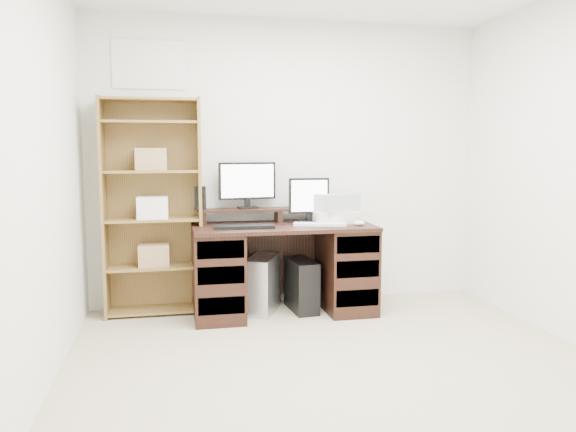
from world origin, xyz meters
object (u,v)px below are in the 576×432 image
object	(u,v)px
monitor_small	(309,198)
tower_black	(302,285)
desk	(283,267)
tower_silver	(263,284)
monitor_wide	(247,183)
printer	(336,217)
bookshelf	(153,205)

from	to	relation	value
monitor_small	tower_black	size ratio (longest dim) A/B	0.85
desk	monitor_small	world-z (taller)	monitor_small
tower_silver	tower_black	distance (m)	0.33
monitor_small	desk	bearing A→B (deg)	-156.08
desk	monitor_wide	size ratio (longest dim) A/B	2.99
printer	tower_silver	xyz separation A→B (m)	(-0.65, -0.01, -0.56)
bookshelf	printer	bearing A→B (deg)	-5.34
monitor_small	tower_silver	distance (m)	0.84
monitor_wide	bookshelf	distance (m)	0.82
monitor_wide	printer	world-z (taller)	monitor_wide
printer	desk	bearing A→B (deg)	-174.35
tower_silver	monitor_wide	bearing A→B (deg)	142.01
monitor_wide	desk	bearing A→B (deg)	-50.44
printer	bookshelf	size ratio (longest dim) A/B	0.22
printer	tower_silver	distance (m)	0.86
monitor_small	printer	size ratio (longest dim) A/B	0.97
bookshelf	tower_silver	bearing A→B (deg)	-9.89
printer	monitor_small	bearing A→B (deg)	168.10
monitor_wide	tower_black	bearing A→B (deg)	-35.16
desk	monitor_small	distance (m)	0.63
tower_silver	tower_black	world-z (taller)	tower_silver
printer	bookshelf	world-z (taller)	bookshelf
desk	tower_silver	xyz separation A→B (m)	(-0.16, 0.06, -0.15)
desk	tower_black	size ratio (longest dim) A/B	3.32
monitor_wide	tower_silver	bearing A→B (deg)	-69.73
monitor_wide	monitor_small	distance (m)	0.55
tower_silver	tower_black	xyz separation A→B (m)	(0.33, -0.04, -0.02)
printer	tower_black	bearing A→B (deg)	-173.65
monitor_small	tower_silver	size ratio (longest dim) A/B	0.81
desk	printer	distance (m)	0.64
bookshelf	desk	bearing A→B (deg)	-11.31
tower_black	bookshelf	distance (m)	1.43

